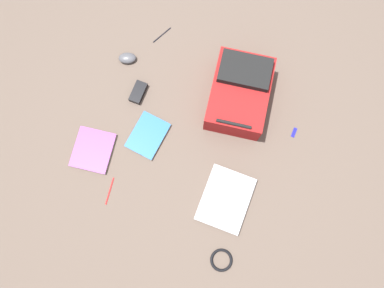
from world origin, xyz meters
The scene contains 11 objects.
ground_plane centered at (0.00, 0.00, 0.00)m, with size 3.67×3.67×0.00m, color brown.
backpack centered at (-0.15, -0.31, 0.09)m, with size 0.39×0.48×0.21m.
laptop centered at (-0.33, 0.21, 0.02)m, with size 0.27×0.33×0.03m.
book_manual centered at (0.41, 0.31, 0.01)m, with size 0.25×0.27×0.02m.
book_red centered at (0.19, 0.10, 0.01)m, with size 0.17×0.22×0.02m.
computer_mouse centered at (0.51, -0.23, 0.02)m, with size 0.06×0.10×0.04m, color #4C4C51.
cable_coil centered at (-0.45, 0.49, 0.01)m, with size 0.11×0.11×0.01m, color black.
power_brick centered at (0.35, -0.09, 0.02)m, with size 0.06×0.12×0.03m, color black.
pen_black centered at (0.41, -0.46, 0.00)m, with size 0.01×0.01×0.13m, color black.
pen_blue centered at (0.22, 0.45, 0.00)m, with size 0.01×0.01×0.14m, color red.
usb_stick centered at (-0.50, -0.28, 0.00)m, with size 0.02×0.05×0.01m, color #191999.
Camera 1 is at (-0.24, 0.42, 2.01)m, focal length 35.83 mm.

